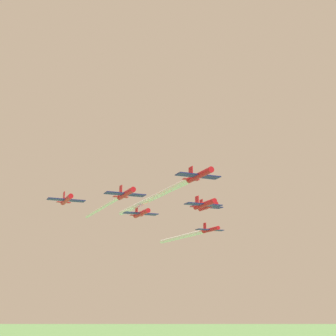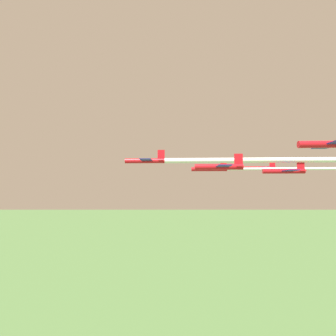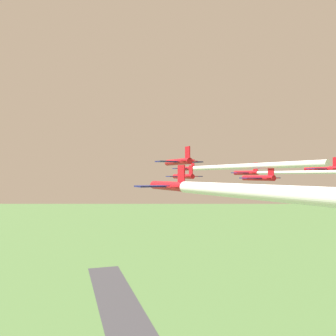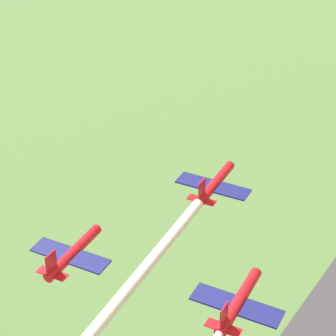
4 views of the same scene
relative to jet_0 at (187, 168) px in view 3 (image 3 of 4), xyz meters
name	(u,v)px [view 3 (image 3 of 4)]	position (x,y,z in m)	size (l,w,h in m)	color
jet_0	(187,168)	(0.00, 0.00, 0.00)	(8.37, 8.47, 3.24)	red
jet_1	(184,176)	(-18.23, -5.55, -2.31)	(8.37, 8.47, 3.24)	red
jet_2	(247,173)	(-4.01, -18.63, -1.37)	(8.37, 8.47, 3.24)	red
jet_3	(179,162)	(-36.46, -11.09, 0.52)	(8.37, 8.47, 3.24)	red
jet_4	(259,178)	(-22.24, -24.17, -2.62)	(8.37, 8.47, 3.24)	red
jet_5	(323,169)	(-8.02, -37.25, -0.51)	(8.37, 8.47, 3.24)	red
jet_6	(169,186)	(-54.68, -16.64, -3.44)	(8.37, 8.47, 3.24)	red
smoke_trail_0	(243,166)	(-18.40, -20.01, -0.05)	(31.70, 34.32, 1.23)	white
smoke_trail_2	(305,172)	(-17.53, -33.32, -1.42)	(21.57, 23.36, 0.74)	white
smoke_trail_6	(301,195)	(-69.62, -32.88, -3.48)	(24.83, 26.83, 1.32)	white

